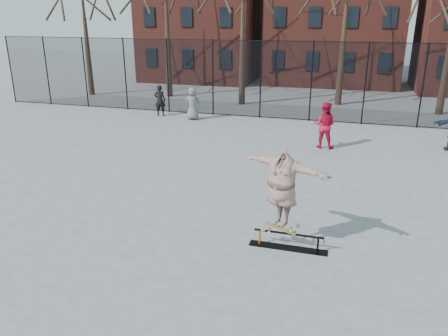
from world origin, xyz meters
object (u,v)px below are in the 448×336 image
(skateboard, at_px, (280,230))
(bystander_red, at_px, (324,125))
(skater, at_px, (282,192))
(bystander_grey, at_px, (193,103))
(skate_rail, at_px, (288,242))
(bystander_black, at_px, (160,100))

(skateboard, distance_m, bystander_red, 8.67)
(skater, height_order, bystander_grey, skater)
(skate_rail, distance_m, bystander_black, 15.11)
(skateboard, height_order, bystander_black, bystander_black)
(skateboard, relative_size, bystander_black, 0.48)
(skate_rail, relative_size, skateboard, 2.31)
(skater, bearing_deg, skateboard, -170.42)
(skater, distance_m, bystander_black, 14.99)
(skateboard, bearing_deg, bystander_black, 124.74)
(skater, bearing_deg, skate_rail, 23.62)
(bystander_grey, xyz_separation_m, bystander_red, (6.92, -3.28, 0.10))
(skateboard, height_order, skater, skater)
(bystander_grey, bearing_deg, skateboard, 103.57)
(bystander_red, bearing_deg, skater, 94.10)
(bystander_red, bearing_deg, bystander_grey, -18.70)
(skateboard, distance_m, skater, 0.96)
(skate_rail, height_order, bystander_red, bystander_red)
(bystander_grey, relative_size, bystander_black, 1.02)
(bystander_grey, distance_m, bystander_black, 2.04)
(skater, relative_size, bystander_grey, 1.33)
(skateboard, bearing_deg, bystander_red, 87.45)
(skate_rail, height_order, bystander_black, bystander_black)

